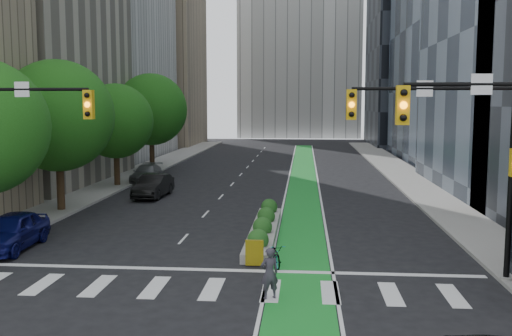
% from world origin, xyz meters
% --- Properties ---
extents(ground, '(160.00, 160.00, 0.00)m').
position_xyz_m(ground, '(0.00, 0.00, 0.00)').
color(ground, black).
rests_on(ground, ground).
extents(sidewalk_left, '(3.60, 90.00, 0.15)m').
position_xyz_m(sidewalk_left, '(-11.80, 25.00, 0.07)').
color(sidewalk_left, gray).
rests_on(sidewalk_left, ground).
extents(sidewalk_right, '(3.60, 90.00, 0.15)m').
position_xyz_m(sidewalk_right, '(11.80, 25.00, 0.07)').
color(sidewalk_right, gray).
rests_on(sidewalk_right, ground).
extents(bike_lane_paint, '(2.20, 70.00, 0.01)m').
position_xyz_m(bike_lane_paint, '(3.00, 30.00, 0.01)').
color(bike_lane_paint, '#198D2C').
rests_on(bike_lane_paint, ground).
extents(building_tan_far, '(14.00, 16.00, 26.00)m').
position_xyz_m(building_tan_far, '(-20.00, 66.00, 13.00)').
color(building_tan_far, tan).
rests_on(building_tan_far, ground).
extents(building_dark_end, '(14.00, 18.00, 28.00)m').
position_xyz_m(building_dark_end, '(20.00, 68.00, 14.00)').
color(building_dark_end, black).
rests_on(building_dark_end, ground).
extents(tree_mid, '(6.40, 6.40, 8.78)m').
position_xyz_m(tree_mid, '(-11.00, 12.00, 5.57)').
color(tree_mid, black).
rests_on(tree_mid, ground).
extents(tree_midfar, '(5.60, 5.60, 7.76)m').
position_xyz_m(tree_midfar, '(-11.00, 22.00, 4.95)').
color(tree_midfar, black).
rests_on(tree_midfar, ground).
extents(tree_far, '(6.60, 6.60, 9.00)m').
position_xyz_m(tree_far, '(-11.00, 32.00, 5.69)').
color(tree_far, black).
rests_on(tree_far, ground).
extents(signal_right, '(5.82, 0.51, 7.20)m').
position_xyz_m(signal_right, '(8.67, 0.47, 4.80)').
color(signal_right, black).
rests_on(signal_right, ground).
extents(median_planter, '(1.20, 10.26, 1.10)m').
position_xyz_m(median_planter, '(1.20, 7.04, 0.37)').
color(median_planter, gray).
rests_on(median_planter, ground).
extents(bicycle, '(0.99, 1.77, 0.88)m').
position_xyz_m(bicycle, '(2.00, 2.00, 0.44)').
color(bicycle, gray).
rests_on(bicycle, ground).
extents(cyclist, '(0.73, 0.63, 1.70)m').
position_xyz_m(cyclist, '(2.00, -1.79, 0.85)').
color(cyclist, '#35323C').
rests_on(cyclist, ground).
extents(parked_car_left_near, '(2.09, 4.79, 1.61)m').
position_xyz_m(parked_car_left_near, '(-9.50, 3.51, 0.80)').
color(parked_car_left_near, '#0E1154').
rests_on(parked_car_left_near, ground).
extents(parked_car_left_mid, '(1.86, 4.71, 1.52)m').
position_xyz_m(parked_car_left_mid, '(-7.00, 17.47, 0.76)').
color(parked_car_left_mid, black).
rests_on(parked_car_left_mid, ground).
extents(parked_car_left_far, '(2.14, 4.84, 1.38)m').
position_xyz_m(parked_car_left_far, '(-9.50, 24.78, 0.69)').
color(parked_car_left_far, '#525557').
rests_on(parked_car_left_far, ground).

